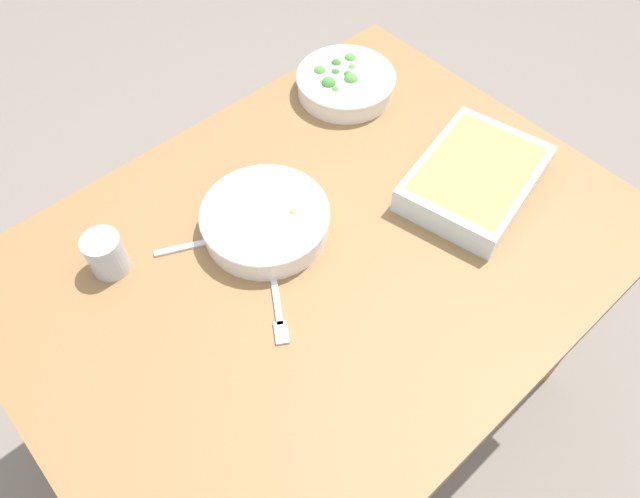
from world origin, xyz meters
name	(u,v)px	position (x,y,z in m)	size (l,w,h in m)	color
ground_plane	(320,394)	(0.00, 0.00, 0.00)	(6.00, 6.00, 0.00)	slate
dining_table	(320,274)	(0.00, 0.00, 0.65)	(1.20, 0.90, 0.74)	olive
stew_bowl	(265,220)	(0.05, -0.11, 0.77)	(0.25, 0.25, 0.06)	white
broccoli_bowl	(345,82)	(-0.35, -0.30, 0.77)	(0.23, 0.23, 0.06)	white
baking_dish	(475,177)	(-0.34, 0.10, 0.77)	(0.34, 0.28, 0.06)	silver
drink_cup	(107,255)	(0.32, -0.23, 0.78)	(0.07, 0.07, 0.08)	#B2BCC6
spoon_by_stew	(212,240)	(0.15, -0.15, 0.74)	(0.17, 0.09, 0.01)	silver
spoon_by_broccoli	(360,85)	(-0.40, -0.30, 0.74)	(0.18, 0.05, 0.01)	silver
fork_on_table	(278,307)	(0.15, 0.05, 0.74)	(0.11, 0.16, 0.01)	silver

